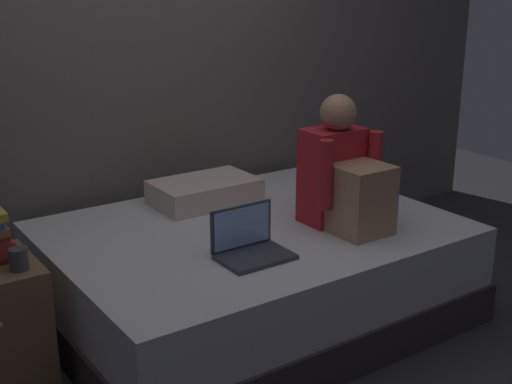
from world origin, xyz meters
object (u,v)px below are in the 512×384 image
object	(u,v)px
laptop	(250,245)
pillow	(205,191)
person_sitting	(344,177)
bed	(252,272)
mug	(19,259)

from	to	relation	value
laptop	pillow	size ratio (longest dim) A/B	0.57
person_sitting	laptop	bearing A→B (deg)	-174.07
person_sitting	pillow	bearing A→B (deg)	118.74
bed	mug	size ratio (longest dim) A/B	22.22
pillow	mug	xyz separation A→B (m)	(-1.16, -0.52, 0.06)
bed	person_sitting	distance (m)	0.68
person_sitting	pillow	size ratio (longest dim) A/B	1.17
laptop	mug	size ratio (longest dim) A/B	3.56
bed	mug	xyz separation A→B (m)	(-1.17, -0.07, 0.39)
person_sitting	bed	bearing A→B (deg)	146.01
laptop	mug	distance (m)	0.97
bed	laptop	xyz separation A→B (m)	(-0.23, -0.32, 0.31)
pillow	mug	distance (m)	1.27
person_sitting	mug	world-z (taller)	person_sitting
person_sitting	pillow	distance (m)	0.82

